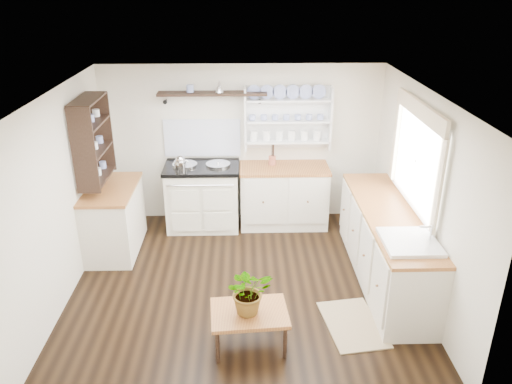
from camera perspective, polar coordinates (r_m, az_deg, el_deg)
floor at (r=6.09m, az=-1.47°, el=-10.51°), size 4.00×3.80×0.01m
wall_back at (r=7.30m, az=-1.61°, el=5.52°), size 4.00×0.02×2.30m
wall_right at (r=5.87m, az=18.33°, el=-0.33°), size 0.02×3.80×2.30m
wall_left at (r=5.88m, az=-21.46°, el=-0.75°), size 0.02×3.80×2.30m
ceiling at (r=5.17m, az=-1.73°, el=11.15°), size 4.00×3.80×0.01m
window at (r=5.84m, az=17.91°, el=3.98°), size 0.08×1.55×1.22m
aga_cooker at (r=7.26m, az=-6.08°, el=-0.40°), size 1.05×0.73×0.97m
back_cabinets at (r=7.29m, az=3.17°, el=-0.34°), size 1.27×0.63×0.90m
right_cabinets at (r=6.16m, az=14.59°, el=-5.87°), size 0.62×2.43×0.90m
belfast_sink at (r=5.38m, az=17.02°, el=-6.59°), size 0.55×0.60×0.45m
left_cabinets at (r=6.85m, az=-15.91°, el=-2.91°), size 0.62×1.13×0.90m
plate_rack at (r=7.18m, az=3.61°, el=8.54°), size 1.20×0.22×0.90m
high_shelf at (r=7.00m, az=-5.02°, el=11.08°), size 1.50×0.29×0.16m
left_shelving at (r=6.50m, az=-18.17°, el=5.74°), size 0.28×0.80×1.05m
kettle at (r=6.97m, az=-8.64°, el=3.32°), size 0.16×0.16×0.20m
utensil_crock at (r=7.16m, az=1.86°, el=3.63°), size 0.11×0.11×0.12m
center_table at (r=5.01m, az=-0.77°, el=-13.91°), size 0.78×0.59×0.40m
potted_plant at (r=4.84m, az=-0.79°, el=-11.21°), size 0.50×0.45×0.48m
floor_rug at (r=5.57m, az=10.98°, el=-14.61°), size 0.67×0.92×0.02m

